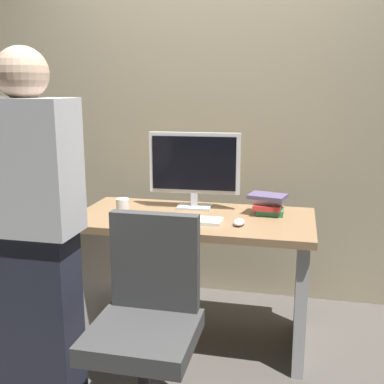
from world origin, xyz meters
name	(u,v)px	position (x,y,z in m)	size (l,w,h in m)	color
ground_plane	(194,337)	(0.00, 0.00, 0.00)	(9.00, 9.00, 0.00)	#4C4742
wall_back	(218,83)	(0.00, 0.76, 1.50)	(6.40, 0.10, 3.00)	tan
desk	(194,256)	(0.00, 0.00, 0.52)	(1.34, 0.67, 0.76)	#93704C
office_chair	(147,336)	(-0.04, -0.77, 0.43)	(0.52, 0.52, 0.94)	black
person_at_desk	(34,234)	(-0.56, -0.74, 0.84)	(0.40, 0.24, 1.64)	#262838
monitor	(194,166)	(-0.03, 0.17, 1.01)	(0.54, 0.15, 0.46)	silver
keyboard	(183,219)	(-0.04, -0.12, 0.77)	(0.43, 0.13, 0.02)	white
mouse	(239,222)	(0.27, -0.13, 0.77)	(0.06, 0.10, 0.03)	white
cup_near_keyboard	(123,207)	(-0.40, -0.08, 0.81)	(0.07, 0.07, 0.10)	white
book_stack	(268,204)	(0.41, 0.13, 0.82)	(0.23, 0.19, 0.12)	#338C59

